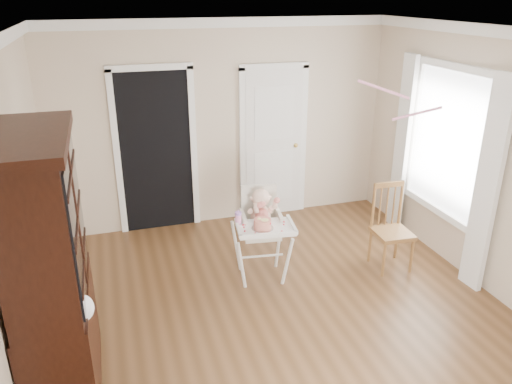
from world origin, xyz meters
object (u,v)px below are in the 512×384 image
object	(u,v)px
high_chair	(261,224)
china_cabinet	(51,272)
cake	(263,224)
sippy_cup	(238,218)
dining_chair	(391,230)

from	to	relation	value
high_chair	china_cabinet	bearing A→B (deg)	-142.57
cake	china_cabinet	xyz separation A→B (m)	(-1.92, -0.87, 0.27)
sippy_cup	china_cabinet	distance (m)	2.03
high_chair	sippy_cup	bearing A→B (deg)	-155.22
high_chair	dining_chair	xyz separation A→B (m)	(1.50, -0.19, -0.20)
high_chair	cake	xyz separation A→B (m)	(-0.07, -0.27, 0.14)
china_cabinet	dining_chair	distance (m)	3.67
china_cabinet	dining_chair	size ratio (longest dim) A/B	2.15
high_chair	cake	size ratio (longest dim) A/B	4.66
sippy_cup	china_cabinet	xyz separation A→B (m)	(-1.72, -1.05, 0.25)
high_chair	cake	bearing A→B (deg)	-97.02
cake	china_cabinet	bearing A→B (deg)	-155.75
cake	high_chair	bearing A→B (deg)	75.22
cake	sippy_cup	size ratio (longest dim) A/B	1.35
high_chair	china_cabinet	world-z (taller)	china_cabinet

